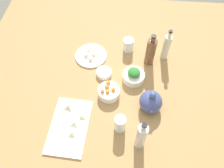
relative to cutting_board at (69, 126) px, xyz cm
name	(u,v)px	position (x,y,z in cm)	size (l,w,h in cm)	color
tabletop	(112,90)	(-28.44, 22.37, -2.00)	(190.00, 190.00, 3.00)	#A17B4B
cutting_board	(69,126)	(0.00, 0.00, 0.00)	(35.45, 21.47, 1.00)	white
plate_tofu	(91,56)	(-54.28, 5.16, 0.10)	(22.12, 22.12, 1.20)	white
bowl_greens	(133,77)	(-36.87, 35.77, 2.24)	(14.19, 14.19, 5.47)	white
bowl_carrots	(109,92)	(-23.62, 20.84, 2.29)	(13.55, 13.55, 5.57)	white
bowl_small_side	(104,73)	(-39.18, 16.05, 1.10)	(10.20, 10.20, 3.20)	white
teapot	(151,102)	(-17.10, 46.30, 5.74)	(15.98, 13.53, 15.66)	#3D467B
bottle_0	(166,47)	(-58.00, 56.63, 9.89)	(4.86, 4.86, 24.75)	silver
bottle_1	(151,52)	(-52.40, 45.91, 10.29)	(6.39, 6.39, 25.08)	brown
bottle_2	(141,137)	(6.98, 40.31, 11.22)	(5.45, 5.45, 26.67)	silver
drinking_glass_0	(120,124)	(-1.49, 29.12, 5.62)	(6.45, 6.45, 12.25)	white
drinking_glass_1	(128,45)	(-62.63, 31.14, 4.50)	(7.16, 7.16, 9.99)	white
carrot_cube_0	(107,87)	(-25.14, 19.59, 5.97)	(1.80, 1.80, 1.80)	orange
carrot_cube_1	(108,91)	(-21.83, 20.25, 5.97)	(1.80, 1.80, 1.80)	orange
carrot_cube_2	(103,91)	(-21.75, 17.16, 5.97)	(1.80, 1.80, 1.80)	orange
carrot_cube_3	(108,83)	(-28.25, 20.03, 5.97)	(1.80, 1.80, 1.80)	orange
carrot_cube_4	(113,90)	(-23.47, 23.61, 5.97)	(1.80, 1.80, 1.80)	orange
chopped_greens_mound	(134,72)	(-36.87, 35.77, 6.95)	(8.26, 7.97, 3.95)	#2D762C
tofu_cube_0	(86,55)	(-53.49, 2.05, 1.80)	(2.20, 2.20, 2.20)	silver
tofu_cube_1	(94,54)	(-54.64, 7.18, 1.80)	(2.20, 2.20, 2.20)	#FBE1D1
tofu_cube_2	(88,50)	(-58.28, 2.53, 1.80)	(2.20, 2.20, 2.20)	white
tofu_cube_3	(93,50)	(-58.28, 6.32, 1.80)	(2.20, 2.20, 2.20)	#F3ECCD
tofu_cube_4	(91,59)	(-50.04, 5.76, 1.80)	(2.20, 2.20, 2.20)	white
dumpling_0	(82,116)	(-6.17, 6.36, 1.52)	(4.69, 4.41, 2.04)	beige
dumpling_1	(72,133)	(4.70, 2.78, 1.57)	(4.93, 4.71, 2.13)	beige
dumpling_2	(74,123)	(-1.60, 2.87, 1.61)	(5.60, 4.96, 2.23)	beige
dumpling_3	(69,106)	(-11.93, -2.25, 1.90)	(5.42, 5.16, 2.81)	beige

